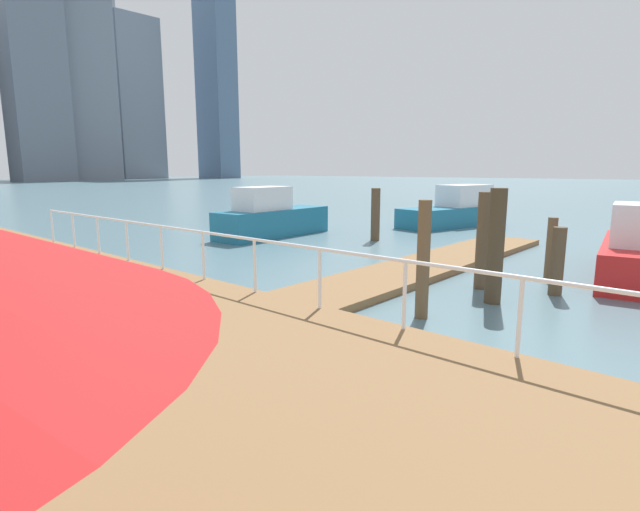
{
  "coord_description": "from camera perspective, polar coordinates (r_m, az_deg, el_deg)",
  "views": [
    {
      "loc": [
        -9.23,
        3.51,
        2.79
      ],
      "look_at": [
        -0.99,
        10.7,
        0.82
      ],
      "focal_mm": 26.91,
      "sensor_mm": 36.0,
      "label": 1
    }
  ],
  "objects": [
    {
      "name": "ground_plane",
      "position": [
        19.1,
        -19.45,
        1.23
      ],
      "size": [
        300.0,
        300.0,
        0.0
      ],
      "primitive_type": "plane",
      "color": "slate"
    },
    {
      "name": "floating_dock",
      "position": [
        14.15,
        13.0,
        -1.05
      ],
      "size": [
        13.11,
        2.0,
        0.18
      ],
      "primitive_type": "cube",
      "color": "olive",
      "rests_on": "ground_plane"
    },
    {
      "name": "boardwalk_railing",
      "position": [
        8.21,
        -0.03,
        -0.65
      ],
      "size": [
        0.06,
        23.7,
        1.08
      ],
      "color": "white",
      "rests_on": "boardwalk"
    },
    {
      "name": "dock_piling_0",
      "position": [
        13.67,
        25.76,
        0.79
      ],
      "size": [
        0.24,
        0.24,
        1.58
      ],
      "primitive_type": "cylinder",
      "color": "brown",
      "rests_on": "ground_plane"
    },
    {
      "name": "dock_piling_1",
      "position": [
        11.83,
        18.75,
        1.65
      ],
      "size": [
        0.29,
        0.29,
        2.28
      ],
      "primitive_type": "cylinder",
      "color": "brown",
      "rests_on": "ground_plane"
    },
    {
      "name": "dock_piling_2",
      "position": [
        19.07,
        6.61,
        4.86
      ],
      "size": [
        0.35,
        0.35,
        2.07
      ],
      "primitive_type": "cylinder",
      "color": "brown",
      "rests_on": "ground_plane"
    },
    {
      "name": "dock_piling_3",
      "position": [
        10.59,
        20.16,
        1.0
      ],
      "size": [
        0.34,
        0.34,
        2.41
      ],
      "primitive_type": "cylinder",
      "color": "#473826",
      "rests_on": "ground_plane"
    },
    {
      "name": "dock_piling_4",
      "position": [
        9.15,
        12.17,
        -0.53
      ],
      "size": [
        0.25,
        0.25,
        2.24
      ],
      "primitive_type": "cylinder",
      "color": "brown",
      "rests_on": "ground_plane"
    },
    {
      "name": "dock_piling_5",
      "position": [
        11.91,
        26.39,
        -0.63
      ],
      "size": [
        0.29,
        0.29,
        1.53
      ],
      "primitive_type": "cylinder",
      "color": "brown",
      "rests_on": "ground_plane"
    },
    {
      "name": "moored_boat_0",
      "position": [
        14.6,
        33.75,
        0.21
      ],
      "size": [
        5.44,
        2.39,
        1.97
      ],
      "color": "red",
      "rests_on": "ground_plane"
    },
    {
      "name": "moored_boat_1",
      "position": [
        20.24,
        -5.82,
        4.51
      ],
      "size": [
        5.59,
        1.98,
        2.09
      ],
      "color": "#1E6B8C",
      "rests_on": "ground_plane"
    },
    {
      "name": "moored_boat_2",
      "position": [
        25.01,
        15.86,
        5.16
      ],
      "size": [
        6.51,
        3.23,
        2.02
      ],
      "color": "#1E6B8C",
      "rests_on": "ground_plane"
    },
    {
      "name": "skyline_tower_3",
      "position": [
        134.8,
        -31.3,
        22.68
      ],
      "size": [
        11.77,
        9.13,
        70.26
      ],
      "primitive_type": "cube",
      "rotation": [
        0.0,
        0.0,
        -0.0
      ],
      "color": "slate",
      "rests_on": "ground_plane"
    },
    {
      "name": "skyline_tower_4",
      "position": [
        142.14,
        -26.81,
        21.35
      ],
      "size": [
        13.93,
        13.18,
        65.57
      ],
      "primitive_type": "cube",
      "rotation": [
        0.0,
        0.0,
        -0.07
      ],
      "color": "slate",
      "rests_on": "ground_plane"
    },
    {
      "name": "skyline_tower_5",
      "position": [
        164.19,
        -25.6,
        21.05
      ],
      "size": [
        12.7,
        11.64,
        72.71
      ],
      "primitive_type": "cube",
      "rotation": [
        0.0,
        0.0,
        -0.1
      ],
      "color": "#8C939E",
      "rests_on": "ground_plane"
    },
    {
      "name": "skyline_tower_6",
      "position": [
        162.91,
        -21.16,
        16.87
      ],
      "size": [
        14.09,
        11.21,
        47.13
      ],
      "primitive_type": "cube",
      "rotation": [
        0.0,
        0.0,
        -0.04
      ],
      "color": "gray",
      "rests_on": "ground_plane"
    },
    {
      "name": "skyline_tower_7",
      "position": [
        164.62,
        -12.33,
        21.67
      ],
      "size": [
        8.11,
        12.73,
        72.28
      ],
      "primitive_type": "cube",
      "rotation": [
        0.0,
        0.0,
        -0.04
      ],
      "color": "slate",
      "rests_on": "ground_plane"
    }
  ]
}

